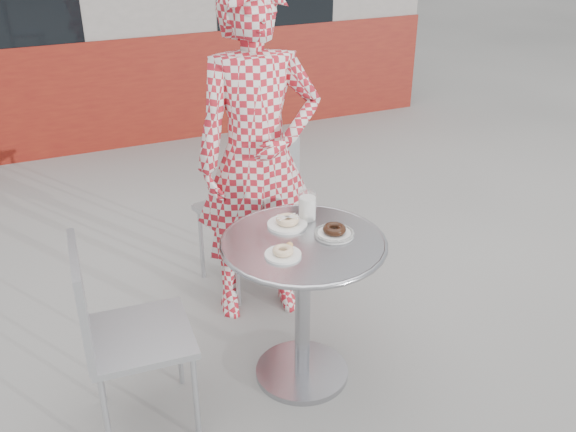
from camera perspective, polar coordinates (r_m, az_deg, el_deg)
name	(u,v)px	position (r m, az deg, el deg)	size (l,w,h in m)	color
ground	(300,378)	(3.30, 1.10, -14.19)	(60.00, 60.00, 0.00)	#989691
bistro_table	(303,276)	(2.97, 1.35, -5.37)	(0.76, 0.76, 0.77)	#B3B3B8
chair_far	(247,239)	(3.87, -3.67, -2.07)	(0.56, 0.56, 0.96)	#B1B4BA
chair_left	(141,371)	(2.97, -12.95, -13.26)	(0.47, 0.47, 0.92)	#B1B4BA
seated_person	(258,159)	(3.37, -2.69, 5.12)	(0.67, 0.44, 1.83)	#B31B27
plate_far	(287,222)	(3.00, -0.06, -0.54)	(0.19, 0.19, 0.05)	white
plate_near	(283,252)	(2.76, -0.42, -3.24)	(0.16, 0.16, 0.04)	white
plate_checker	(334,232)	(2.93, 4.13, -1.43)	(0.18, 0.18, 0.05)	white
milk_cup	(307,207)	(3.04, 1.73, 0.81)	(0.09, 0.09, 0.14)	white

